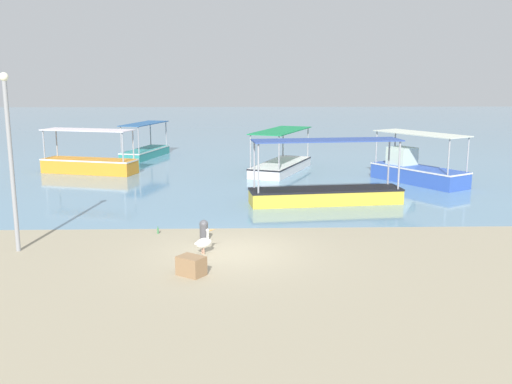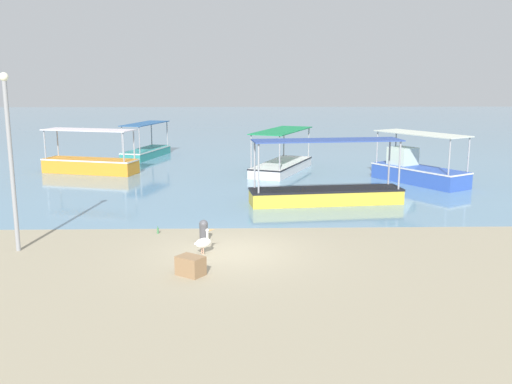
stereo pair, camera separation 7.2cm
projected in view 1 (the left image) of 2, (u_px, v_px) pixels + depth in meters
The scene contains 12 objects.
ground at pixel (233, 253), 18.18m from camera, with size 120.00×120.00×0.00m, color tan.
harbor_water at pixel (237, 127), 65.22m from camera, with size 110.00×90.00×0.00m, color #648DA9.
fishing_boat_center at pixel (145, 150), 39.94m from camera, with size 2.84×5.51×2.39m.
fishing_boat_far_right at pixel (90, 163), 33.27m from camera, with size 5.80×3.07×2.55m.
fishing_boat_near_left at pixel (416, 170), 30.28m from camera, with size 4.31×5.49×2.65m.
fishing_boat_far_left at pixel (281, 164), 33.74m from camera, with size 4.17×6.44×2.47m.
fishing_boat_near_right at pixel (326, 192), 25.20m from camera, with size 6.87×2.30×2.84m.
pelican at pixel (204, 242), 17.98m from camera, with size 0.71×0.57×0.80m.
lamp_post at pixel (10, 153), 17.75m from camera, with size 0.28×0.28×5.65m.
mooring_bollard at pixel (204, 230), 19.33m from camera, with size 0.30×0.30×0.76m.
cargo_crate at pixel (191, 266), 16.07m from camera, with size 0.75×0.52×0.55m, color #8D6B49.
glass_bottle at pixel (158, 231), 20.39m from camera, with size 0.07×0.07×0.27m.
Camera 1 is at (0.23, -17.46, 5.48)m, focal length 40.00 mm.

